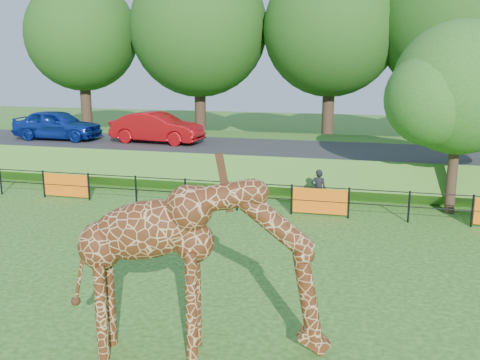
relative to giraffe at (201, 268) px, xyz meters
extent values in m
plane|color=#255415|center=(-1.79, 1.60, -1.70)|extent=(90.00, 90.00, 0.00)
cube|color=#255415|center=(-1.79, 17.10, -1.05)|extent=(40.00, 9.00, 1.30)
cube|color=#28282A|center=(-1.79, 15.60, -0.34)|extent=(40.00, 5.00, 0.12)
imported|color=#1536AC|center=(-12.71, 15.35, 0.48)|extent=(4.47, 1.81, 1.52)
imported|color=red|center=(-7.35, 15.54, 0.47)|extent=(4.66, 1.99, 1.49)
imported|color=black|center=(1.07, 10.46, -0.94)|extent=(0.56, 0.37, 1.52)
cylinder|color=#312116|center=(5.71, 11.20, -0.10)|extent=(0.36, 0.36, 3.20)
sphere|color=#185116|center=(5.71, 11.20, 2.77)|extent=(4.60, 4.60, 4.60)
sphere|color=#185116|center=(4.79, 10.51, 2.42)|extent=(3.22, 3.22, 3.22)
cylinder|color=#312116|center=(-15.79, 23.60, 0.80)|extent=(0.70, 0.70, 5.00)
sphere|color=#164712|center=(-15.79, 23.60, 5.28)|extent=(7.20, 7.20, 7.20)
cylinder|color=#312116|center=(-7.79, 23.60, 0.80)|extent=(0.70, 0.70, 5.00)
sphere|color=#164712|center=(-7.79, 23.60, 5.61)|extent=(8.40, 8.40, 8.40)
cylinder|color=#312116|center=(0.21, 23.60, 0.80)|extent=(0.70, 0.70, 5.00)
sphere|color=#164712|center=(0.21, 23.60, 5.45)|extent=(7.80, 7.80, 7.80)
cylinder|color=#312116|center=(7.21, 23.60, 0.80)|extent=(0.70, 0.70, 5.00)
sphere|color=#164712|center=(7.21, 23.60, 5.72)|extent=(8.80, 8.80, 8.80)
camera|label=1|loc=(2.91, -8.67, 3.71)|focal=40.00mm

